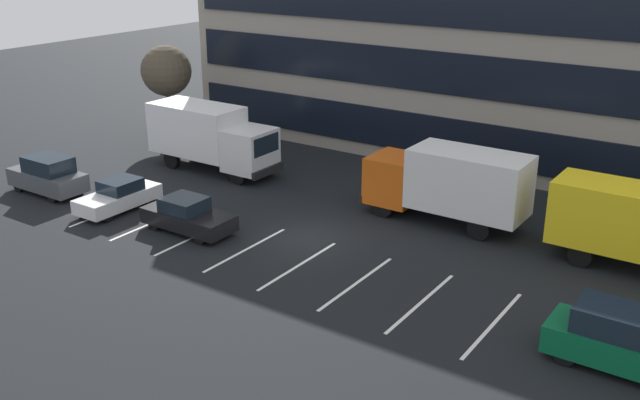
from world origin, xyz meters
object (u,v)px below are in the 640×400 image
object	(u,v)px
box_truck_orange	(449,182)
suv_forest	(619,340)
sedan_black	(188,216)
suv_charcoal	(48,175)
sedan_white	(119,196)
box_truck_white	(210,135)
bare_tree	(166,71)

from	to	relation	value
box_truck_orange	suv_forest	distance (m)	12.54
sedan_black	suv_forest	distance (m)	18.87
suv_forest	suv_charcoal	bearing A→B (deg)	179.88
suv_forest	sedan_white	xyz separation A→B (m)	(-23.58, 0.49, -0.26)
sedan_black	suv_forest	bearing A→B (deg)	-1.27
suv_charcoal	sedan_white	distance (m)	4.92
suv_forest	sedan_white	distance (m)	23.58
box_truck_white	sedan_black	xyz separation A→B (m)	(5.23, -7.35, -1.31)
suv_forest	sedan_white	bearing A→B (deg)	178.81
suv_charcoal	suv_forest	xyz separation A→B (m)	(28.47, -0.06, 0.01)
sedan_black	bare_tree	distance (m)	16.69
suv_charcoal	suv_forest	size ratio (longest dim) A/B	0.99
sedan_white	box_truck_white	bearing A→B (deg)	94.10
suv_charcoal	box_truck_white	bearing A→B (deg)	60.42
box_truck_white	sedan_white	xyz separation A→B (m)	(0.52, -7.28, -1.34)
box_truck_white	sedan_black	bearing A→B (deg)	-54.55
sedan_white	sedan_black	bearing A→B (deg)	-0.85
box_truck_white	sedan_black	distance (m)	9.11
bare_tree	box_truck_orange	bearing A→B (deg)	-8.72
bare_tree	suv_forest	bearing A→B (deg)	-20.06
box_truck_white	box_truck_orange	distance (m)	14.52
box_truck_white	sedan_white	size ratio (longest dim) A/B	1.86
sedan_black	sedan_white	distance (m)	4.71
box_truck_orange	sedan_white	world-z (taller)	box_truck_orange
sedan_white	bare_tree	size ratio (longest dim) A/B	0.70
sedan_white	bare_tree	bearing A→B (deg)	124.34
suv_charcoal	sedan_black	bearing A→B (deg)	2.14
suv_charcoal	box_truck_orange	bearing A→B (deg)	22.86
box_truck_orange	suv_charcoal	size ratio (longest dim) A/B	1.76
suv_charcoal	sedan_white	world-z (taller)	suv_charcoal
box_truck_orange	sedan_black	distance (m)	12.07
box_truck_orange	bare_tree	size ratio (longest dim) A/B	1.28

